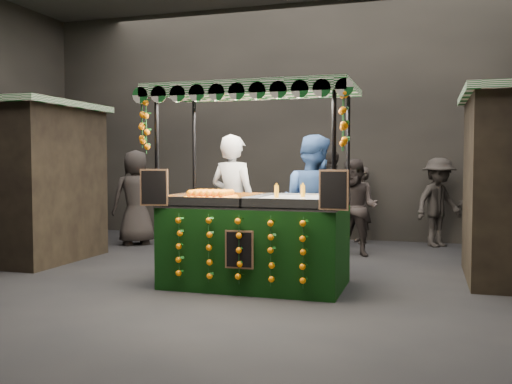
% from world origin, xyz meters
% --- Properties ---
extents(ground, '(12.00, 12.00, 0.00)m').
position_xyz_m(ground, '(0.00, 0.00, 0.00)').
color(ground, black).
rests_on(ground, ground).
extents(market_hall, '(12.10, 10.10, 5.05)m').
position_xyz_m(market_hall, '(0.00, 0.00, 3.38)').
color(market_hall, black).
rests_on(market_hall, ground).
extents(neighbour_stall_left, '(3.00, 2.20, 2.60)m').
position_xyz_m(neighbour_stall_left, '(-4.40, 1.00, 1.31)').
color(neighbour_stall_left, black).
rests_on(neighbour_stall_left, ground).
extents(juice_stall, '(2.67, 1.57, 2.59)m').
position_xyz_m(juice_stall, '(0.34, 0.14, 0.80)').
color(juice_stall, black).
rests_on(juice_stall, ground).
extents(vendor_grey, '(0.83, 0.64, 2.02)m').
position_xyz_m(vendor_grey, '(-0.30, 1.07, 1.01)').
color(vendor_grey, gray).
rests_on(vendor_grey, ground).
extents(vendor_blue, '(1.18, 1.05, 2.02)m').
position_xyz_m(vendor_blue, '(0.87, 1.23, 1.01)').
color(vendor_blue, navy).
rests_on(vendor_blue, ground).
extents(shopper_0, '(0.69, 0.49, 1.80)m').
position_xyz_m(shopper_0, '(-4.47, 3.59, 0.90)').
color(shopper_0, black).
rests_on(shopper_0, ground).
extents(shopper_1, '(0.96, 0.84, 1.68)m').
position_xyz_m(shopper_1, '(1.29, 2.93, 0.84)').
color(shopper_1, '#282221').
rests_on(shopper_1, ground).
extents(shopper_2, '(1.17, 0.80, 1.85)m').
position_xyz_m(shopper_2, '(0.71, 3.96, 0.93)').
color(shopper_2, '#282320').
rests_on(shopper_2, ground).
extents(shopper_3, '(1.22, 1.24, 1.71)m').
position_xyz_m(shopper_3, '(2.68, 4.49, 0.85)').
color(shopper_3, '#282421').
rests_on(shopper_3, ground).
extents(shopper_4, '(1.07, 1.05, 1.86)m').
position_xyz_m(shopper_4, '(-3.01, 3.04, 0.93)').
color(shopper_4, black).
rests_on(shopper_4, ground).
extents(shopper_5, '(1.27, 1.42, 1.56)m').
position_xyz_m(shopper_5, '(3.38, 3.23, 0.78)').
color(shopper_5, black).
rests_on(shopper_5, ground).
extents(shopper_6, '(0.59, 0.67, 1.53)m').
position_xyz_m(shopper_6, '(1.20, 4.60, 0.77)').
color(shopper_6, '#2B2523').
rests_on(shopper_6, ground).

